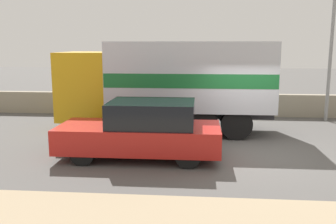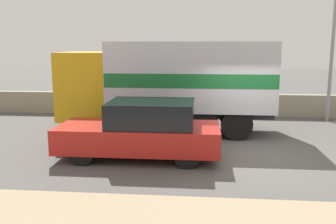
{
  "view_description": "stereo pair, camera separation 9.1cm",
  "coord_description": "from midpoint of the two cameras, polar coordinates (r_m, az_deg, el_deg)",
  "views": [
    {
      "loc": [
        -1.42,
        -10.45,
        3.1
      ],
      "look_at": [
        -2.42,
        1.06,
        1.01
      ],
      "focal_mm": 40.0,
      "sensor_mm": 36.0,
      "label": 1
    },
    {
      "loc": [
        -1.33,
        -10.44,
        3.1
      ],
      "look_at": [
        -2.42,
        1.06,
        1.01
      ],
      "focal_mm": 40.0,
      "sensor_mm": 36.0,
      "label": 2
    }
  ],
  "objects": [
    {
      "name": "street_lamp",
      "position": [
        16.54,
        24.28,
        13.99
      ],
      "size": [
        0.56,
        0.28,
        7.74
      ],
      "color": "gray",
      "rests_on": "ground_plane"
    },
    {
      "name": "ground_plane",
      "position": [
        10.98,
        12.46,
        -6.39
      ],
      "size": [
        80.0,
        80.0,
        0.0
      ],
      "primitive_type": "plane",
      "color": "#514F4C"
    },
    {
      "name": "stone_wall_backdrop",
      "position": [
        16.69,
        10.08,
        1.08
      ],
      "size": [
        60.0,
        0.35,
        0.97
      ],
      "color": "gray",
      "rests_on": "ground_plane"
    },
    {
      "name": "box_truck",
      "position": [
        13.22,
        0.58,
        4.82
      ],
      "size": [
        7.4,
        2.36,
        3.19
      ],
      "rotation": [
        0.0,
        0.0,
        3.14
      ],
      "color": "gold",
      "rests_on": "ground_plane"
    },
    {
      "name": "car_hatchback",
      "position": [
        10.3,
        -3.61,
        -2.78
      ],
      "size": [
        4.42,
        1.84,
        1.59
      ],
      "rotation": [
        0.0,
        0.0,
        3.14
      ],
      "color": "#B21E19",
      "rests_on": "ground_plane"
    }
  ]
}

